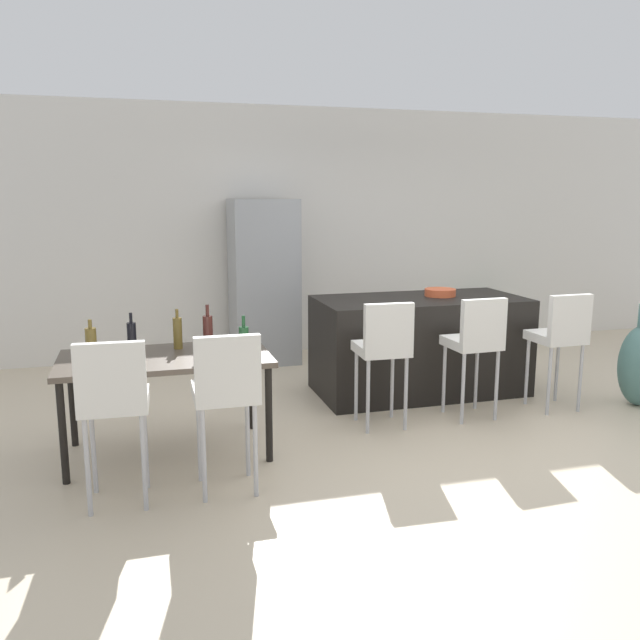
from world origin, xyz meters
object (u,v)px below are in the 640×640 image
Objects in this scene: kitchen_island at (419,345)px; dining_table at (166,365)px; bar_chair_right at (561,333)px; dining_chair_far at (226,387)px; wine_bottle_inner at (178,333)px; fruit_bowl at (440,292)px; wine_glass_left at (79,354)px; wine_bottle_corner at (91,343)px; refrigerator at (264,281)px; wine_bottle_near at (132,339)px; wine_glass_far at (245,332)px; dining_chair_near at (113,396)px; potted_plant at (493,317)px; bar_chair_left at (384,345)px; wine_glass_end at (199,345)px; wine_bottle_right at (244,340)px; bar_chair_middle at (476,339)px; wine_bottle_middle at (208,332)px.

kitchen_island reaches higher than dining_table.
dining_chair_far is (-3.03, -0.85, 0.00)m from bar_chair_right.
fruit_bowl is at bearing 17.28° from wine_bottle_inner.
wine_glass_left is at bearing 152.77° from dining_chair_far.
wine_bottle_corner is 0.35m from wine_glass_left.
refrigerator is at bearing 55.69° from wine_bottle_corner.
wine_bottle_near is 0.28m from wine_bottle_corner.
wine_bottle_inner reaches higher than wine_glass_far.
dining_chair_near is 1.71× the size of potted_plant.
bar_chair_right reaches higher than wine_bottle_corner.
wine_bottle_corner is 0.95× the size of fruit_bowl.
wine_glass_far is 4.36m from potted_plant.
bar_chair_left is 1.54m from wine_glass_end.
wine_bottle_corner is 3.29m from fruit_bowl.
refrigerator is (0.88, 3.31, 0.22)m from dining_chair_far.
wine_bottle_right is (0.45, -0.33, -0.01)m from wine_bottle_inner.
dining_chair_near is 1.27m from wine_glass_far.
wine_bottle_corner is at bearing -178.81° from bar_chair_left.
bar_chair_middle is 3.09× the size of wine_bottle_middle.
wine_glass_far is at bearing 42.31° from wine_glass_end.
dining_chair_near is 0.83m from wine_bottle_corner.
wine_glass_far is at bearing 2.39° from wine_bottle_corner.
dining_chair_near is 3.09× the size of wine_bottle_middle.
wine_glass_left is 0.58× the size of fruit_bowl.
refrigerator reaches higher than wine_bottle_right.
refrigerator is 3.00× the size of potted_plant.
dining_chair_far is 5.07m from potted_plant.
wine_glass_left is at bearing -141.84° from wine_bottle_inner.
wine_glass_end reaches higher than potted_plant.
fruit_bowl is (2.10, 1.12, 0.11)m from wine_bottle_right.
wine_bottle_middle is 1.95× the size of wine_glass_end.
dining_chair_near is 6.03× the size of wine_glass_end.
kitchen_island is 6.89× the size of wine_bottle_corner.
dining_chair_far reaches higher than kitchen_island.
refrigerator is (1.21, 2.54, 0.25)m from dining_table.
dining_chair_near is 0.67m from dining_chair_far.
refrigerator is at bearing 59.89° from wine_bottle_near.
bar_chair_left and bar_chair_right have the same top height.
dining_chair_far is 6.03× the size of wine_glass_left.
kitchen_island is 2.60m from dining_table.
kitchen_island is 2.37m from potted_plant.
bar_chair_right is 6.03× the size of wine_glass_left.
bar_chair_middle is 2.44m from wine_bottle_inner.
wine_bottle_inner is 0.23m from wine_bottle_middle.
dining_chair_near is 0.86m from wine_bottle_near.
bar_chair_left is 6.03× the size of wine_glass_end.
wine_glass_left is 1.00× the size of wine_glass_far.
wine_bottle_near is at bearing 143.17° from wine_glass_end.
dining_chair_far reaches higher than wine_bottle_right.
dining_table is at bearing -159.56° from wine_bottle_middle.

